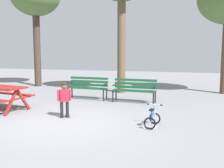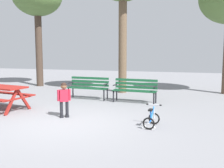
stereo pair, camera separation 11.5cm
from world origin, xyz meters
name	(u,v)px [view 1 (the left image)]	position (x,y,z in m)	size (l,w,h in m)	color
ground	(63,123)	(0.00, 0.00, 0.00)	(36.00, 36.00, 0.00)	gray
park_bench_far_left	(88,86)	(-0.68, 3.55, 0.51)	(1.62, 0.54, 0.85)	#144728
park_bench_left	(135,88)	(1.22, 3.37, 0.51)	(1.63, 0.56, 0.85)	#144728
child_standing	(64,97)	(-0.25, 0.60, 0.58)	(0.32, 0.27, 1.00)	black
kids_bicycle	(152,119)	(2.28, 0.34, 0.20)	(0.41, 0.59, 0.54)	black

